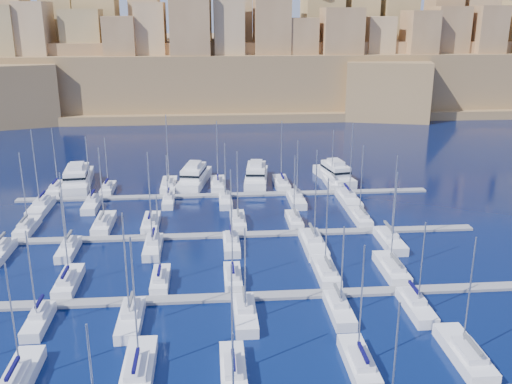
{
  "coord_description": "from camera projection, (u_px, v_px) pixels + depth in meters",
  "views": [
    {
      "loc": [
        -3.18,
        -79.55,
        36.3
      ],
      "look_at": [
        3.98,
        6.0,
        8.98
      ],
      "focal_mm": 40.0,
      "sensor_mm": 36.0,
      "label": 1
    }
  ],
  "objects": [
    {
      "name": "ground",
      "position": [
        233.0,
        261.0,
        86.8
      ],
      "size": [
        600.0,
        600.0,
        0.0
      ],
      "primitive_type": "plane",
      "color": "#020831",
      "rests_on": "ground"
    },
    {
      "name": "sailboat_1",
      "position": [
        19.0,
        378.0,
        57.86
      ],
      "size": [
        2.89,
        9.63,
        13.49
      ],
      "color": "white",
      "rests_on": "ground"
    },
    {
      "name": "sailboat_13",
      "position": [
        69.0,
        282.0,
        78.48
      ],
      "size": [
        2.71,
        9.04,
        13.14
      ],
      "color": "white",
      "rests_on": "ground"
    },
    {
      "name": "sailboat_27",
      "position": [
        238.0,
        221.0,
        101.16
      ],
      "size": [
        2.61,
        8.69,
        13.59
      ],
      "color": "white",
      "rests_on": "ground"
    },
    {
      "name": "sailboat_17",
      "position": [
        392.0,
        268.0,
        82.48
      ],
      "size": [
        2.95,
        9.83,
        15.39
      ],
      "color": "white",
      "rests_on": "ground"
    },
    {
      "name": "sailboat_24",
      "position": [
        27.0,
        227.0,
        98.25
      ],
      "size": [
        2.6,
        8.66,
        14.09
      ],
      "color": "white",
      "rests_on": "ground"
    },
    {
      "name": "sailboat_16",
      "position": [
        326.0,
        271.0,
        81.52
      ],
      "size": [
        2.83,
        9.42,
        14.74
      ],
      "color": "white",
      "rests_on": "ground"
    },
    {
      "name": "sailboat_32",
      "position": [
        153.0,
        247.0,
        90.05
      ],
      "size": [
        2.64,
        8.8,
        14.11
      ],
      "color": "white",
      "rests_on": "ground"
    },
    {
      "name": "sailboat_44",
      "position": [
        168.0,
        201.0,
        111.78
      ],
      "size": [
        2.16,
        7.2,
        10.41
      ],
      "color": "white",
      "rests_on": "ground"
    },
    {
      "name": "pontoon_mid_near",
      "position": [
        237.0,
        297.0,
        75.34
      ],
      "size": [
        84.0,
        2.0,
        0.4
      ],
      "primitive_type": "cube",
      "color": "slate",
      "rests_on": "ground"
    },
    {
      "name": "sailboat_25",
      "position": [
        104.0,
        223.0,
        99.86
      ],
      "size": [
        2.98,
        9.93,
        14.53
      ],
      "color": "white",
      "rests_on": "ground"
    },
    {
      "name": "sailboat_5",
      "position": [
        465.0,
        353.0,
        61.95
      ],
      "size": [
        3.12,
        10.39,
        14.43
      ],
      "color": "white",
      "rests_on": "ground"
    },
    {
      "name": "sailboat_28",
      "position": [
        294.0,
        220.0,
        101.61
      ],
      "size": [
        2.38,
        7.93,
        12.71
      ],
      "color": "white",
      "rests_on": "ground"
    },
    {
      "name": "sailboat_40",
      "position": [
        281.0,
        183.0,
        123.4
      ],
      "size": [
        2.93,
        9.77,
        14.53
      ],
      "color": "white",
      "rests_on": "ground"
    },
    {
      "name": "sailboat_47",
      "position": [
        348.0,
        199.0,
        112.87
      ],
      "size": [
        3.26,
        10.87,
        16.35
      ],
      "color": "white",
      "rests_on": "ground"
    },
    {
      "name": "sailboat_21",
      "position": [
        245.0,
        314.0,
        70.08
      ],
      "size": [
        2.72,
        9.08,
        12.59
      ],
      "color": "white",
      "rests_on": "ground"
    },
    {
      "name": "sailboat_37",
      "position": [
        108.0,
        189.0,
        119.64
      ],
      "size": [
        2.39,
        7.97,
        11.82
      ],
      "color": "white",
      "rests_on": "ground"
    },
    {
      "name": "sailboat_33",
      "position": [
        231.0,
        244.0,
        91.19
      ],
      "size": [
        2.55,
        8.48,
        13.52
      ],
      "color": "white",
      "rests_on": "ground"
    },
    {
      "name": "sailboat_41",
      "position": [
        332.0,
        183.0,
        123.63
      ],
      "size": [
        2.51,
        8.38,
        12.52
      ],
      "color": "white",
      "rests_on": "ground"
    },
    {
      "name": "motor_yacht_b",
      "position": [
        194.0,
        176.0,
        124.82
      ],
      "size": [
        7.66,
        16.53,
        5.25
      ],
      "color": "white",
      "rests_on": "ground"
    },
    {
      "name": "sailboat_3",
      "position": [
        233.0,
        370.0,
        59.19
      ],
      "size": [
        2.63,
        8.76,
        12.78
      ],
      "color": "white",
      "rests_on": "ground"
    },
    {
      "name": "sailboat_23",
      "position": [
        416.0,
        306.0,
        71.95
      ],
      "size": [
        2.63,
        8.78,
        12.55
      ],
      "color": "white",
      "rests_on": "ground"
    },
    {
      "name": "sailboat_15",
      "position": [
        233.0,
        277.0,
        79.78
      ],
      "size": [
        2.38,
        7.95,
        11.4
      ],
      "color": "white",
      "rests_on": "ground"
    },
    {
      "name": "motor_yacht_c",
      "position": [
        256.0,
        175.0,
        125.67
      ],
      "size": [
        6.5,
        15.87,
        5.25
      ],
      "color": "white",
      "rests_on": "ground"
    },
    {
      "name": "sailboat_30",
      "position": [
        0.0,
        252.0,
        88.0
      ],
      "size": [
        2.76,
        9.19,
        14.99
      ],
      "color": "white",
      "rests_on": "ground"
    },
    {
      "name": "fortified_city",
      "position": [
        215.0,
        67.0,
        229.75
      ],
      "size": [
        460.0,
        108.95,
        59.52
      ],
      "color": "brown",
      "rests_on": "ground"
    },
    {
      "name": "sailboat_22",
      "position": [
        339.0,
        309.0,
        71.25
      ],
      "size": [
        2.58,
        8.58,
        12.28
      ],
      "color": "white",
      "rests_on": "ground"
    },
    {
      "name": "pontoon_mid_far",
      "position": [
        231.0,
        235.0,
        96.23
      ],
      "size": [
        84.0,
        2.0,
        0.4
      ],
      "primitive_type": "cube",
      "color": "slate",
      "rests_on": "ground"
    },
    {
      "name": "sailboat_29",
      "position": [
        360.0,
        217.0,
        102.91
      ],
      "size": [
        2.6,
        8.66,
        14.27
      ],
      "color": "white",
      "rests_on": "ground"
    },
    {
      "name": "sailboat_26",
      "position": [
        151.0,
        223.0,
        100.17
      ],
      "size": [
        2.75,
        9.17,
        13.7
      ],
      "color": "white",
      "rests_on": "ground"
    },
    {
      "name": "pontoon_far",
      "position": [
        226.0,
        195.0,
        117.12
      ],
      "size": [
        84.0,
        2.0,
        0.4
      ],
      "primitive_type": "cube",
      "color": "slate",
      "rests_on": "ground"
    },
    {
      "name": "sailboat_34",
      "position": [
        313.0,
        244.0,
        91.15
      ],
      "size": [
        3.23,
        10.77,
        16.63
      ],
      "color": "white",
      "rests_on": "ground"
    },
    {
      "name": "sailboat_39",
      "position": [
        218.0,
        184.0,
        122.45
      ],
      "size": [
        3.03,
        10.09,
        14.7
      ],
      "color": "white",
      "rests_on": "ground"
    },
    {
      "name": "motor_yacht_a",
      "position": [
        78.0,
        178.0,
        123.63
      ],
      "size": [
        7.06,
        18.16,
        5.25
      ],
      "color": "white",
      "rests_on": "ground"
    },
    {
      "name": "sailboat_19",
      "position": [
        39.0,
        320.0,
        68.66
      ],
      "size": [
        2.36,
        7.88,
        12.81
      ],
      "color": "white",
      "rests_on": "ground"
    },
    {
      "name": "sailboat_38",
      "position": [
        169.0,
        185.0,
        121.71
      ],
      "size": [
        3.09,
        10.29,
        16.16
      ],
      "color": "white",
      "rests_on": "ground"
    },
    {
      "name": "sailboat_4",
      "position": [
        359.0,
        362.0,
        60.41
      ],
      "size": [
        2.74,
        9.12,
        14.25
      ],
      "color": "white",
      "rests_on": "ground"
    },
    {
      "name": "sailboat_45",
      "position": [
        225.0,
        200.0,
        112.16
      ],
      "size": [
        2.49,
        8.29,
        12.69
      ],
      "color": "white",
      "rests_on": "ground"
    },
    {
      "name": "sailboat_42",
      "position": [
        41.0,
        207.0,
        108.34
      ],
      "size": [
        3.14,
        10.45,
        16.1
      ],
      "color": "white",
      "rests_on": "ground"
    },
    {
      "name": "sailboat_14",
      "position": [
        160.0,
        280.0,
        79.0
      ],
      "size": [
        2.4,
        8.0,
        13.19
      ],
      "color": "white",
      "rests_on": "ground"
    },
    {
      "name": "sailboat_46",
      "position": [
        296.0,
        199.0,
        112.74
      ],
      "size": [
        2.82,
        9.41,
        13.11
      ],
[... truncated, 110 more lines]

